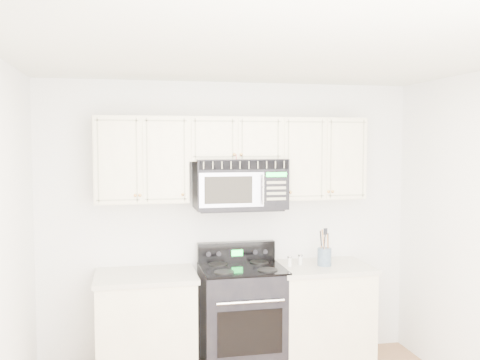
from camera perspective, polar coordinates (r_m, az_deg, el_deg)
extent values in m
cube|color=silver|center=(3.33, 4.70, 13.63)|extent=(3.50, 3.50, 0.01)
cube|color=white|center=(5.04, -1.05, -4.46)|extent=(3.50, 0.01, 2.60)
cube|color=beige|center=(4.86, -9.96, -15.31)|extent=(0.82, 0.63, 0.88)
cube|color=beige|center=(4.73, -10.03, -10.04)|extent=(0.86, 0.65, 0.04)
cube|color=beige|center=(5.16, 8.69, -14.15)|extent=(0.82, 0.63, 0.88)
cube|color=beige|center=(5.03, 8.75, -9.16)|extent=(0.86, 0.65, 0.04)
cube|color=black|center=(5.32, 8.49, -18.01)|extent=(0.82, 0.55, 0.10)
cube|color=black|center=(4.95, 0.24, -14.64)|extent=(0.73, 0.63, 0.92)
cube|color=black|center=(4.66, 1.09, -15.98)|extent=(0.56, 0.01, 0.39)
cylinder|color=silver|center=(4.55, 1.17, -12.89)|extent=(0.58, 0.02, 0.02)
cube|color=black|center=(4.82, 0.24, -9.40)|extent=(0.73, 0.63, 0.02)
cube|color=black|center=(5.06, -0.41, -7.69)|extent=(0.73, 0.08, 0.19)
cube|color=#0EEB3D|center=(5.02, -0.30, -7.79)|extent=(0.11, 0.00, 0.06)
cube|color=beige|center=(4.74, -10.48, 2.16)|extent=(0.80, 0.33, 0.75)
cube|color=beige|center=(5.05, 8.49, 2.29)|extent=(0.80, 0.33, 0.75)
cube|color=beige|center=(4.83, -0.69, 4.39)|extent=(0.84, 0.33, 0.39)
sphere|color=#DE9E50|center=(4.57, -10.62, -1.62)|extent=(0.03, 0.03, 0.03)
sphere|color=#DE9E50|center=(4.59, -6.13, -1.55)|extent=(0.03, 0.03, 0.03)
sphere|color=#DE9E50|center=(4.78, 5.40, -1.32)|extent=(0.03, 0.03, 0.03)
sphere|color=#DE9E50|center=(4.90, 9.43, -1.23)|extent=(0.03, 0.03, 0.03)
sphere|color=#DE9E50|center=(4.64, -0.61, 2.74)|extent=(0.03, 0.03, 0.03)
sphere|color=#DE9E50|center=(4.65, 0.12, 2.74)|extent=(0.03, 0.03, 0.03)
cylinder|color=red|center=(4.64, -0.40, 2.08)|extent=(0.01, 0.00, 0.11)
sphere|color=#DE9E50|center=(4.64, -0.40, 1.35)|extent=(0.04, 0.04, 0.04)
cube|color=black|center=(4.81, -0.04, -0.38)|extent=(0.81, 0.41, 0.45)
cube|color=#A5A389|center=(4.61, 0.46, 1.61)|extent=(0.79, 0.01, 0.08)
cube|color=#9494A7|center=(4.59, -0.87, -1.06)|extent=(0.57, 0.01, 0.30)
cube|color=black|center=(4.58, -1.23, -1.08)|extent=(0.42, 0.01, 0.23)
cube|color=black|center=(4.68, 3.88, -0.97)|extent=(0.22, 0.01, 0.30)
cube|color=#0EEB3D|center=(4.67, 3.91, 0.58)|extent=(0.18, 0.00, 0.04)
cylinder|color=silver|center=(4.61, 2.49, -1.04)|extent=(0.02, 0.02, 0.26)
cylinder|color=slate|center=(4.99, 8.99, -8.10)|extent=(0.13, 0.13, 0.16)
cylinder|color=#B47443|center=(4.99, 9.38, -7.19)|extent=(0.01, 0.01, 0.28)
cylinder|color=black|center=(5.00, 8.68, -7.04)|extent=(0.01, 0.01, 0.30)
cylinder|color=#B47443|center=(4.94, 8.94, -7.05)|extent=(0.01, 0.01, 0.32)
cylinder|color=black|center=(4.99, 9.38, -7.19)|extent=(0.01, 0.01, 0.28)
cylinder|color=#B47443|center=(5.00, 8.68, -7.04)|extent=(0.01, 0.01, 0.30)
cylinder|color=black|center=(4.94, 8.95, -7.05)|extent=(0.01, 0.01, 0.32)
cylinder|color=#B47443|center=(4.99, 9.37, -7.19)|extent=(0.01, 0.01, 0.28)
cylinder|color=white|center=(4.91, 5.31, -8.73)|extent=(0.04, 0.04, 0.08)
cylinder|color=silver|center=(4.90, 5.31, -8.19)|extent=(0.04, 0.04, 0.02)
cylinder|color=white|center=(4.99, 6.45, -8.53)|extent=(0.04, 0.04, 0.08)
cylinder|color=silver|center=(4.98, 6.46, -7.98)|extent=(0.04, 0.04, 0.02)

